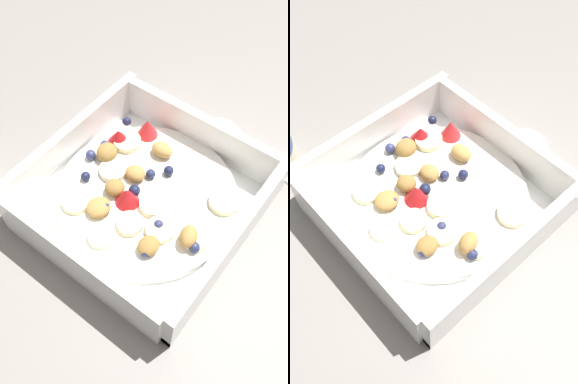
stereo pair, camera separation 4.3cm
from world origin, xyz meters
TOP-DOWN VIEW (x-y plane):
  - ground_plane at (0.00, 0.00)m, footprint 2.40×2.40m
  - fruit_bowl at (-0.00, -0.01)m, footprint 0.22×0.22m
  - spoon at (0.14, -0.05)m, footprint 0.06×0.17m

SIDE VIEW (x-z plane):
  - ground_plane at x=0.00m, z-range 0.00..0.00m
  - spoon at x=0.14m, z-range 0.00..0.01m
  - fruit_bowl at x=0.00m, z-range -0.01..0.05m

